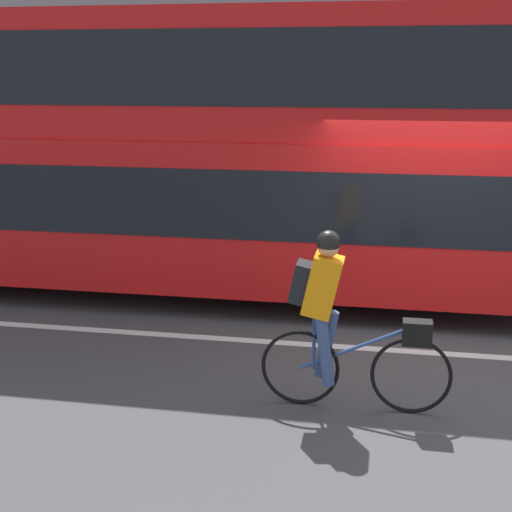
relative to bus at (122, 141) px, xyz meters
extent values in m
plane|color=#424244|center=(4.15, -1.85, -2.10)|extent=(80.00, 80.00, 0.00)
cube|color=silver|center=(4.15, -1.84, -2.09)|extent=(50.00, 0.14, 0.01)
cube|color=#A8A399|center=(4.15, 3.56, -2.03)|extent=(60.00, 1.95, 0.12)
cylinder|color=black|center=(3.55, 0.00, -1.59)|extent=(1.01, 0.30, 1.01)
cube|color=red|center=(0.00, 0.00, -0.84)|extent=(11.45, 2.58, 1.91)
cube|color=black|center=(0.00, 0.00, -0.61)|extent=(11.00, 2.60, 0.84)
cube|color=red|center=(0.00, 0.00, 0.90)|extent=(11.45, 2.48, 1.56)
cube|color=black|center=(0.00, 0.00, 0.97)|extent=(11.00, 2.50, 0.87)
torus|color=black|center=(3.93, -3.35, -1.73)|extent=(0.73, 0.04, 0.73)
torus|color=black|center=(2.93, -3.35, -1.73)|extent=(0.73, 0.04, 0.73)
cylinder|color=#2D4C8C|center=(3.43, -3.35, -1.49)|extent=(1.02, 0.03, 0.50)
cylinder|color=#2D4C8C|center=(3.05, -3.35, -1.46)|extent=(0.03, 0.03, 0.54)
cube|color=black|center=(3.96, -3.35, -1.31)|extent=(0.26, 0.16, 0.22)
cube|color=orange|center=(3.12, -3.35, -0.92)|extent=(0.37, 0.32, 0.58)
cube|color=black|center=(2.92, -3.35, -0.90)|extent=(0.21, 0.26, 0.38)
cylinder|color=#384C7A|center=(3.16, -3.26, -1.51)|extent=(0.22, 0.11, 0.66)
cylinder|color=#384C7A|center=(3.16, -3.44, -1.51)|extent=(0.20, 0.11, 0.66)
sphere|color=tan|center=(3.16, -3.35, -0.56)|extent=(0.19, 0.19, 0.19)
sphere|color=black|center=(3.16, -3.35, -0.52)|extent=(0.21, 0.21, 0.21)
cylinder|color=#59595B|center=(-2.08, 3.46, -0.86)|extent=(0.07, 0.07, 2.23)
cube|color=white|center=(-2.08, 3.42, 0.03)|extent=(0.36, 0.02, 0.36)
camera|label=1|loc=(3.64, -9.45, 0.94)|focal=50.00mm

